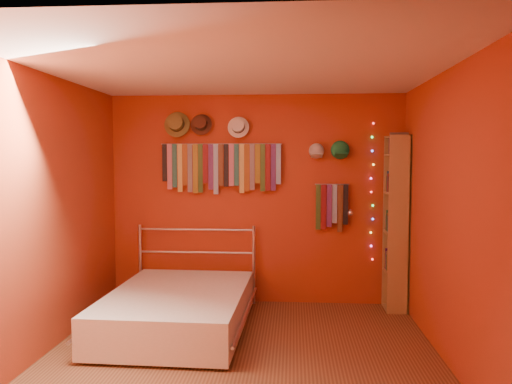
% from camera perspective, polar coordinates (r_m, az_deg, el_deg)
% --- Properties ---
extents(ground, '(3.50, 3.50, 0.00)m').
position_cam_1_polar(ground, '(4.58, -1.72, -18.49)').
color(ground, '#58311E').
rests_on(ground, ground).
extents(back_wall, '(3.50, 0.02, 2.50)m').
position_cam_1_polar(back_wall, '(6.00, -0.00, -0.84)').
color(back_wall, maroon).
rests_on(back_wall, ground).
extents(right_wall, '(0.02, 3.50, 2.50)m').
position_cam_1_polar(right_wall, '(4.44, 21.36, -2.78)').
color(right_wall, maroon).
rests_on(right_wall, ground).
extents(left_wall, '(0.02, 3.50, 2.50)m').
position_cam_1_polar(left_wall, '(4.78, -23.14, -2.37)').
color(left_wall, maroon).
rests_on(left_wall, ground).
extents(ceiling, '(3.50, 3.50, 0.02)m').
position_cam_1_polar(ceiling, '(4.30, -1.79, 14.00)').
color(ceiling, white).
rests_on(ceiling, back_wall).
extents(tie_rack, '(1.45, 0.03, 0.61)m').
position_cam_1_polar(tie_rack, '(5.96, -4.02, 3.04)').
color(tie_rack, silver).
rests_on(tie_rack, back_wall).
extents(small_tie_rack, '(0.40, 0.03, 0.57)m').
position_cam_1_polar(small_tie_rack, '(5.94, 8.64, -1.49)').
color(small_tie_rack, silver).
rests_on(small_tie_rack, back_wall).
extents(fedora_olive, '(0.31, 0.17, 0.30)m').
position_cam_1_polar(fedora_olive, '(6.04, -9.09, 7.73)').
color(fedora_olive, olive).
rests_on(fedora_olive, back_wall).
extents(fedora_brown, '(0.25, 0.14, 0.25)m').
position_cam_1_polar(fedora_brown, '(5.99, -6.33, 7.76)').
color(fedora_brown, '#462519').
rests_on(fedora_brown, back_wall).
extents(fedora_white, '(0.26, 0.14, 0.25)m').
position_cam_1_polar(fedora_white, '(5.92, -2.06, 7.50)').
color(fedora_white, white).
rests_on(fedora_white, back_wall).
extents(cap_white, '(0.18, 0.23, 0.18)m').
position_cam_1_polar(cap_white, '(5.92, 6.92, 4.67)').
color(cap_white, beige).
rests_on(cap_white, back_wall).
extents(cap_green, '(0.20, 0.25, 0.20)m').
position_cam_1_polar(cap_green, '(5.94, 9.60, 4.74)').
color(cap_green, '#1C7E40').
rests_on(cap_green, back_wall).
extents(fairy_lights, '(0.06, 0.02, 1.63)m').
position_cam_1_polar(fairy_lights, '(6.01, 13.13, 0.00)').
color(fairy_lights, '#FF3333').
rests_on(fairy_lights, back_wall).
extents(reading_lamp, '(0.06, 0.27, 0.08)m').
position_cam_1_polar(reading_lamp, '(5.82, 10.70, -2.35)').
color(reading_lamp, silver).
rests_on(reading_lamp, back_wall).
extents(bookshelf, '(0.25, 0.34, 2.00)m').
position_cam_1_polar(bookshelf, '(5.91, 16.08, -3.33)').
color(bookshelf, '#A8844B').
rests_on(bookshelf, ground).
extents(bed, '(1.46, 1.96, 0.94)m').
position_cam_1_polar(bed, '(5.24, -8.91, -13.08)').
color(bed, silver).
rests_on(bed, ground).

